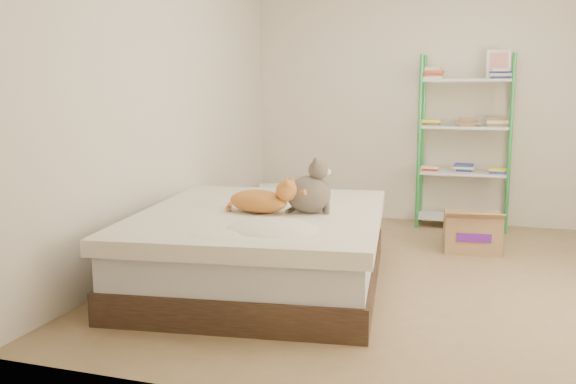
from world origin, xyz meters
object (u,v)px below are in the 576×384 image
at_px(bed, 262,247).
at_px(white_bin, 274,201).
at_px(grey_cat, 309,186).
at_px(shelf_unit, 465,142).
at_px(orange_cat, 258,198).
at_px(cardboard_box, 472,232).

distance_m(bed, white_bin, 2.36).
bearing_deg(grey_cat, shelf_unit, -43.14).
relative_size(orange_cat, white_bin, 1.34).
distance_m(grey_cat, shelf_unit, 2.50).
relative_size(bed, grey_cat, 6.09).
distance_m(bed, cardboard_box, 1.99).
bearing_deg(shelf_unit, orange_cat, -117.46).
bearing_deg(grey_cat, white_bin, 3.40).
bearing_deg(white_bin, grey_cat, -65.05).
height_order(orange_cat, shelf_unit, shelf_unit).
xyz_separation_m(orange_cat, cardboard_box, (1.39, 1.49, -0.46)).
xyz_separation_m(orange_cat, white_bin, (-0.70, 2.32, -0.45)).
bearing_deg(cardboard_box, shelf_unit, 91.24).
xyz_separation_m(shelf_unit, white_bin, (-1.96, -0.09, -0.68)).
distance_m(orange_cat, cardboard_box, 2.09).
distance_m(shelf_unit, cardboard_box, 1.17).
distance_m(cardboard_box, white_bin, 2.25).
distance_m(bed, shelf_unit, 2.73).
bearing_deg(shelf_unit, white_bin, -177.24).
xyz_separation_m(bed, orange_cat, (0.01, -0.07, 0.37)).
bearing_deg(bed, grey_cat, -3.98).
bearing_deg(bed, orange_cat, -93.76).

